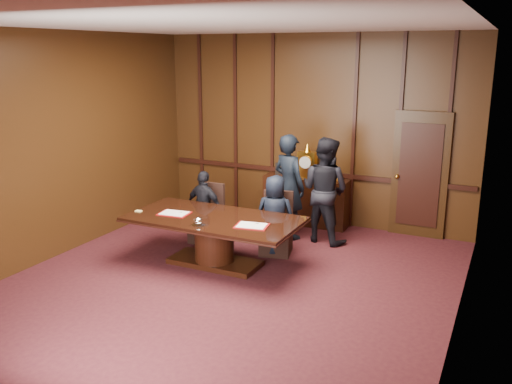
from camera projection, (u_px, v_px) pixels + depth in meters
room at (229, 165)px, 7.11m from camera, size 7.00×7.04×3.50m
sideboard at (306, 199)px, 10.18m from camera, size 1.60×0.45×1.54m
conference_table at (214, 233)px, 8.19m from camera, size 2.62×1.32×0.76m
folder_left at (174, 213)px, 8.29m from camera, size 0.49×0.38×0.02m
folder_right at (252, 226)px, 7.70m from camera, size 0.51×0.40×0.02m
inkstand at (198, 222)px, 7.72m from camera, size 0.20×0.14×0.12m
notepad at (139, 211)px, 8.41m from camera, size 0.10×0.08×0.01m
chair_left at (207, 225)px, 9.28m from camera, size 0.49×0.49×0.99m
chair_right at (276, 235)px, 8.74m from camera, size 0.58×0.58×0.99m
signatory_left at (204, 207)px, 9.13m from camera, size 0.76×0.39×1.25m
signatory_right at (275, 215)px, 8.58m from camera, size 0.70×0.53×1.30m
witness_left at (289, 187)px, 9.33m from camera, size 0.79×0.67×1.82m
witness_right at (325, 190)px, 9.15m from camera, size 1.01×0.87×1.80m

